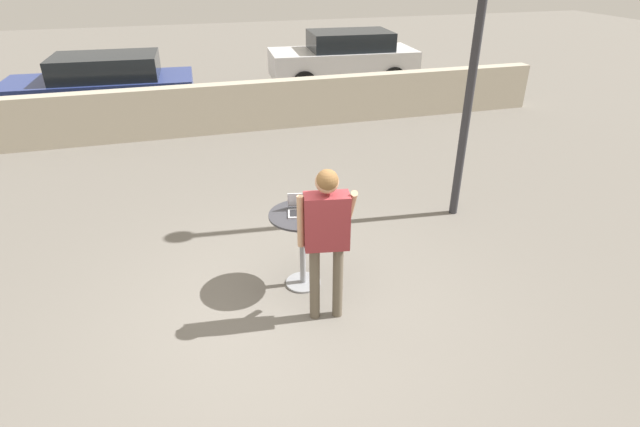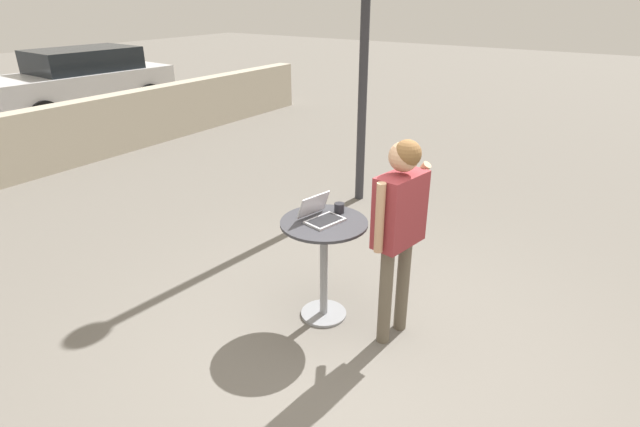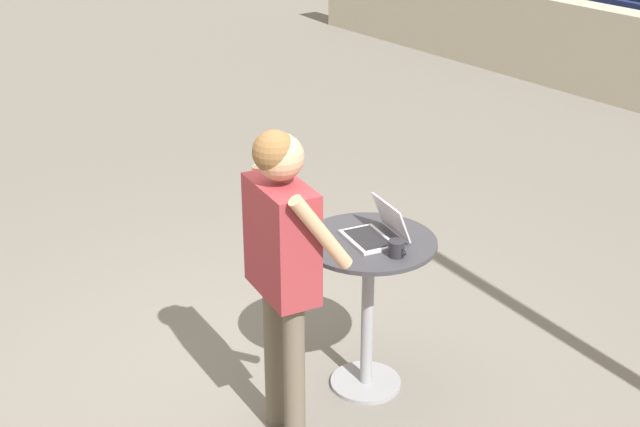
# 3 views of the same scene
# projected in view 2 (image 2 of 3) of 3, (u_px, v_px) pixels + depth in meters

# --- Properties ---
(ground_plane) EXTENTS (50.00, 50.00, 0.00)m
(ground_plane) POSITION_uv_depth(u_px,v_px,m) (356.00, 356.00, 4.10)
(ground_plane) COLOR slate
(cafe_table) EXTENTS (0.75, 0.75, 0.95)m
(cafe_table) POSITION_uv_depth(u_px,v_px,m) (324.00, 250.00, 4.35)
(cafe_table) COLOR gray
(cafe_table) RESTS_ON ground_plane
(laptop) EXTENTS (0.37, 0.35, 0.21)m
(laptop) POSITION_uv_depth(u_px,v_px,m) (321.00, 215.00, 4.24)
(laptop) COLOR #B7BABF
(laptop) RESTS_ON cafe_table
(coffee_mug) EXTENTS (0.12, 0.09, 0.09)m
(coffee_mug) POSITION_uv_depth(u_px,v_px,m) (339.00, 208.00, 4.39)
(coffee_mug) COLOR #232328
(coffee_mug) RESTS_ON cafe_table
(standing_person) EXTENTS (0.62, 0.36, 1.75)m
(standing_person) POSITION_uv_depth(u_px,v_px,m) (400.00, 216.00, 3.90)
(standing_person) COLOR brown
(standing_person) RESTS_ON ground_plane
(parked_car_near_street) EXTENTS (4.24, 2.07, 1.53)m
(parked_car_near_street) POSITION_uv_depth(u_px,v_px,m) (81.00, 82.00, 11.72)
(parked_car_near_street) COLOR silver
(parked_car_near_street) RESTS_ON ground_plane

